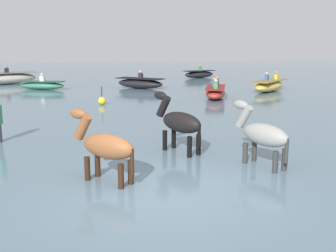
# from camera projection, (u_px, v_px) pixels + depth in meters

# --- Properties ---
(ground_plane) EXTENTS (120.00, 120.00, 0.00)m
(ground_plane) POSITION_uv_depth(u_px,v_px,m) (164.00, 213.00, 7.52)
(ground_plane) COLOR #666051
(water_surface) EXTENTS (90.00, 90.00, 0.37)m
(water_surface) POSITION_uv_depth(u_px,v_px,m) (125.00, 114.00, 17.12)
(water_surface) COLOR slate
(water_surface) RESTS_ON ground
(horse_lead_black) EXTENTS (1.17, 1.63, 1.89)m
(horse_lead_black) POSITION_uv_depth(u_px,v_px,m) (179.00, 124.00, 10.25)
(horse_lead_black) COLOR black
(horse_lead_black) RESTS_ON ground
(horse_trailing_chestnut) EXTENTS (1.41, 1.36, 1.82)m
(horse_trailing_chestnut) POSITION_uv_depth(u_px,v_px,m) (105.00, 148.00, 8.04)
(horse_trailing_chestnut) COLOR brown
(horse_trailing_chestnut) RESTS_ON ground
(horse_flank_grey) EXTENTS (0.98, 1.63, 1.82)m
(horse_flank_grey) POSITION_uv_depth(u_px,v_px,m) (263.00, 136.00, 9.07)
(horse_flank_grey) COLOR gray
(horse_flank_grey) RESTS_ON ground
(boat_distant_west) EXTENTS (3.18, 2.85, 1.12)m
(boat_distant_west) POSITION_uv_depth(u_px,v_px,m) (140.00, 83.00, 25.00)
(boat_distant_west) COLOR black
(boat_distant_west) RESTS_ON water_surface
(boat_near_port) EXTENTS (2.93, 1.70, 0.99)m
(boat_near_port) POSITION_uv_depth(u_px,v_px,m) (42.00, 85.00, 24.38)
(boat_near_port) COLOR #337556
(boat_near_port) RESTS_ON water_surface
(boat_mid_outer) EXTENTS (1.93, 3.22, 1.06)m
(boat_mid_outer) POSITION_uv_depth(u_px,v_px,m) (215.00, 92.00, 20.55)
(boat_mid_outer) COLOR #BC382D
(boat_mid_outer) RESTS_ON water_surface
(boat_mid_channel) EXTENTS (3.24, 3.28, 1.13)m
(boat_mid_channel) POSITION_uv_depth(u_px,v_px,m) (269.00, 86.00, 23.49)
(boat_mid_channel) COLOR gold
(boat_mid_channel) RESTS_ON water_surface
(boat_near_starboard) EXTENTS (2.91, 1.94, 1.08)m
(boat_near_starboard) POSITION_uv_depth(u_px,v_px,m) (199.00, 74.00, 32.63)
(boat_near_starboard) COLOR black
(boat_near_starboard) RESTS_ON water_surface
(boat_far_inshore) EXTENTS (4.23, 3.20, 1.28)m
(boat_far_inshore) POSITION_uv_depth(u_px,v_px,m) (7.00, 78.00, 27.66)
(boat_far_inshore) COLOR #B2AD9E
(boat_far_inshore) RESTS_ON water_surface
(channel_buoy) EXTENTS (0.36, 0.36, 0.83)m
(channel_buoy) POSITION_uv_depth(u_px,v_px,m) (102.00, 101.00, 18.39)
(channel_buoy) COLOR yellow
(channel_buoy) RESTS_ON water_surface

